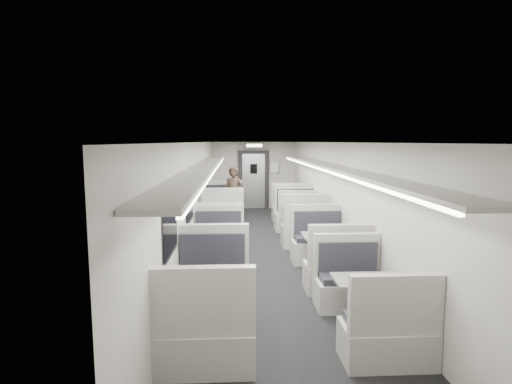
{
  "coord_description": "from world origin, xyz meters",
  "views": [
    {
      "loc": [
        -0.65,
        -8.28,
        2.42
      ],
      "look_at": [
        -0.12,
        1.87,
        1.13
      ],
      "focal_mm": 28.0,
      "sensor_mm": 36.0,
      "label": 1
    }
  ],
  "objects": [
    {
      "name": "vestibule_door",
      "position": [
        0.0,
        5.93,
        1.04
      ],
      "size": [
        1.1,
        0.13,
        2.1
      ],
      "color": "black",
      "rests_on": "room"
    },
    {
      "name": "window_a",
      "position": [
        -1.49,
        3.4,
        1.35
      ],
      "size": [
        0.02,
        1.18,
        0.84
      ],
      "primitive_type": "cube",
      "color": "black",
      "rests_on": "room"
    },
    {
      "name": "room",
      "position": [
        0.0,
        0.0,
        1.2
      ],
      "size": [
        3.24,
        12.24,
        2.64
      ],
      "color": "black",
      "rests_on": "ground"
    },
    {
      "name": "booth_left_c",
      "position": [
        -1.0,
        -1.1,
        0.38
      ],
      "size": [
        1.04,
        2.1,
        1.12
      ],
      "color": "beige",
      "rests_on": "room"
    },
    {
      "name": "booth_left_b",
      "position": [
        -1.0,
        1.18,
        0.37
      ],
      "size": [
        1.02,
        2.07,
        1.11
      ],
      "color": "beige",
      "rests_on": "room"
    },
    {
      "name": "booth_right_a",
      "position": [
        1.0,
        3.07,
        0.38
      ],
      "size": [
        1.04,
        2.11,
        1.13
      ],
      "color": "beige",
      "rests_on": "room"
    },
    {
      "name": "window_d",
      "position": [
        -1.49,
        -3.2,
        1.35
      ],
      "size": [
        0.02,
        1.18,
        0.84
      ],
      "primitive_type": "cube",
      "color": "black",
      "rests_on": "room"
    },
    {
      "name": "passenger",
      "position": [
        -0.71,
        3.11,
        0.86
      ],
      "size": [
        0.73,
        0.62,
        1.71
      ],
      "primitive_type": "imported",
      "rotation": [
        0.0,
        0.0,
        -0.39
      ],
      "color": "black",
      "rests_on": "room"
    },
    {
      "name": "booth_left_a",
      "position": [
        -1.0,
        3.13,
        0.4
      ],
      "size": [
        1.12,
        2.26,
        1.21
      ],
      "color": "beige",
      "rests_on": "room"
    },
    {
      "name": "wall_notice",
      "position": [
        0.75,
        5.92,
        1.5
      ],
      "size": [
        0.32,
        0.02,
        0.4
      ],
      "primitive_type": "cube",
      "color": "silver",
      "rests_on": "room"
    },
    {
      "name": "window_b",
      "position": [
        -1.49,
        1.2,
        1.35
      ],
      "size": [
        0.02,
        1.18,
        0.84
      ],
      "primitive_type": "cube",
      "color": "black",
      "rests_on": "room"
    },
    {
      "name": "window_c",
      "position": [
        -1.49,
        -1.0,
        1.35
      ],
      "size": [
        0.02,
        1.18,
        0.84
      ],
      "primitive_type": "cube",
      "color": "black",
      "rests_on": "room"
    },
    {
      "name": "exit_sign",
      "position": [
        0.0,
        5.44,
        2.28
      ],
      "size": [
        0.62,
        0.12,
        0.16
      ],
      "color": "black",
      "rests_on": "room"
    },
    {
      "name": "booth_left_d",
      "position": [
        -1.0,
        -3.41,
        0.4
      ],
      "size": [
        1.09,
        2.22,
        1.19
      ],
      "color": "beige",
      "rests_on": "room"
    },
    {
      "name": "booth_right_d",
      "position": [
        1.0,
        -3.49,
        0.36
      ],
      "size": [
        0.98,
        1.99,
        1.06
      ],
      "color": "beige",
      "rests_on": "room"
    },
    {
      "name": "luggage_rack_left",
      "position": [
        -1.24,
        -0.3,
        1.92
      ],
      "size": [
        0.46,
        10.4,
        0.09
      ],
      "color": "beige",
      "rests_on": "room"
    },
    {
      "name": "luggage_rack_right",
      "position": [
        1.24,
        -0.3,
        1.92
      ],
      "size": [
        0.46,
        10.4,
        0.09
      ],
      "color": "beige",
      "rests_on": "room"
    },
    {
      "name": "booth_right_b",
      "position": [
        1.0,
        1.54,
        0.42
      ],
      "size": [
        1.15,
        2.34,
        1.25
      ],
      "color": "beige",
      "rests_on": "room"
    },
    {
      "name": "booth_right_c",
      "position": [
        1.0,
        -1.32,
        0.38
      ],
      "size": [
        1.06,
        2.14,
        1.15
      ],
      "color": "beige",
      "rests_on": "room"
    }
  ]
}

